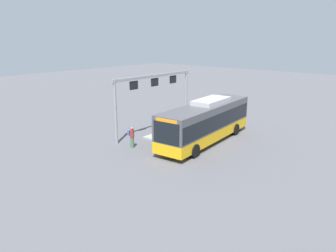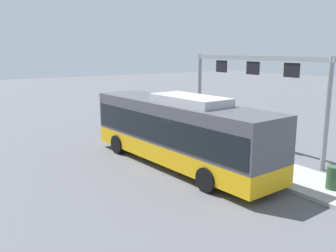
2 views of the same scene
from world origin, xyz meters
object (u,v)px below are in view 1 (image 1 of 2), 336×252
(bus_main, at_px, (206,120))
(person_waiting_near, at_px, (159,129))
(person_boarding, at_px, (132,137))
(trash_bin, at_px, (213,116))

(bus_main, bearing_deg, person_waiting_near, -53.86)
(bus_main, height_order, person_boarding, bus_main)
(person_boarding, distance_m, person_waiting_near, 2.54)
(person_waiting_near, distance_m, trash_bin, 8.58)
(bus_main, height_order, person_waiting_near, bus_main)
(person_boarding, xyz_separation_m, person_waiting_near, (-2.46, 0.62, 0.16))
(person_boarding, bearing_deg, person_waiting_near, 56.71)
(bus_main, xyz_separation_m, person_boarding, (4.94, -3.53, -0.92))
(person_waiting_near, height_order, trash_bin, person_waiting_near)
(bus_main, xyz_separation_m, person_waiting_near, (2.48, -2.91, -0.76))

